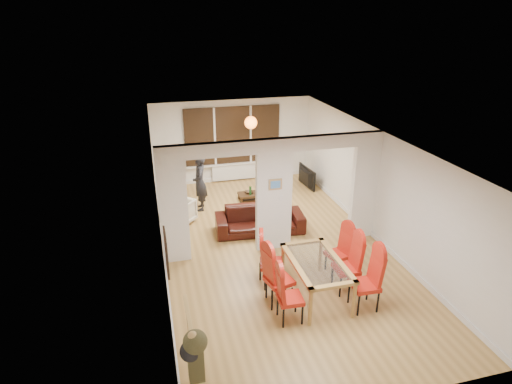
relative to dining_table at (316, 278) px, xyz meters
name	(u,v)px	position (x,y,z in m)	size (l,w,h in m)	color
floor	(273,247)	(-0.25, 1.98, -0.38)	(5.00, 9.00, 0.01)	#B28747
room_walls	(274,195)	(-0.25, 1.98, 0.92)	(5.00, 9.00, 2.60)	silver
divider_wall	(274,195)	(-0.25, 1.98, 0.92)	(5.00, 0.18, 2.60)	white
bay_window_blinds	(233,135)	(-0.25, 6.42, 1.12)	(3.00, 0.08, 1.80)	black
radiator	(234,172)	(-0.25, 6.38, -0.08)	(1.40, 0.08, 0.50)	white
pendant_light	(251,123)	(0.05, 5.28, 1.77)	(0.36, 0.36, 0.36)	orange
stair_newel	(190,339)	(-2.50, -1.22, 0.17)	(0.40, 1.20, 1.10)	tan
wall_poster	(166,252)	(-2.72, -0.42, 1.22)	(0.04, 0.52, 0.67)	gray
pillar_photo	(275,184)	(-0.25, 1.88, 1.22)	(0.30, 0.03, 0.25)	#4C8CD8
dining_table	(316,278)	(0.00, 0.00, 0.00)	(0.92, 1.63, 0.77)	#AC803F
dining_chair_la	(290,295)	(-0.70, -0.54, 0.15)	(0.42, 0.42, 1.06)	#B61F12
dining_chair_lb	(279,276)	(-0.74, -0.02, 0.19)	(0.46, 0.46, 1.15)	#B61F12
dining_chair_lc	(272,260)	(-0.70, 0.58, 0.17)	(0.44, 0.44, 1.10)	#B61F12
dining_chair_ra	(365,281)	(0.71, -0.56, 0.20)	(0.46, 0.46, 1.16)	#B61F12
dining_chair_rb	(347,265)	(0.63, 0.03, 0.18)	(0.45, 0.45, 1.13)	#B61F12
dining_chair_rc	(338,251)	(0.71, 0.61, 0.14)	(0.42, 0.42, 1.04)	#B61F12
sofa	(260,220)	(-0.34, 2.81, -0.07)	(2.16, 0.85, 0.63)	black
armchair	(178,212)	(-2.25, 3.76, -0.06)	(0.69, 0.71, 0.64)	beige
person	(200,183)	(-1.57, 4.48, 0.40)	(0.38, 0.57, 1.57)	black
television	(304,177)	(1.75, 5.34, -0.07)	(0.14, 1.08, 0.62)	black
coffee_table	(254,196)	(0.00, 4.73, -0.28)	(0.91, 0.45, 0.21)	#322011
bottle	(250,190)	(-0.13, 4.63, -0.04)	(0.07, 0.07, 0.28)	#143F19
bowl	(249,192)	(-0.14, 4.76, -0.15)	(0.23, 0.23, 0.06)	#322011
shoes	(267,251)	(-0.45, 1.76, -0.34)	(0.22, 0.24, 0.09)	black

